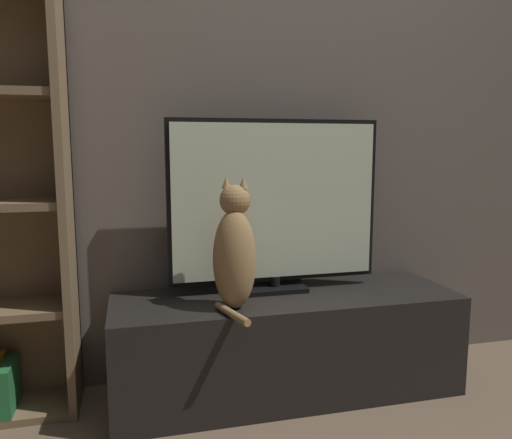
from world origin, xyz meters
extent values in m
cube|color=#60564C|center=(0.00, 1.22, 1.30)|extent=(4.80, 0.05, 2.60)
cube|color=black|center=(0.00, 0.95, 0.21)|extent=(1.45, 0.45, 0.43)
cube|color=black|center=(-0.03, 1.04, 0.44)|extent=(0.26, 0.16, 0.02)
cylinder|color=black|center=(-0.03, 1.04, 0.47)|extent=(0.04, 0.04, 0.04)
cube|color=black|center=(-0.03, 1.05, 0.81)|extent=(0.91, 0.02, 0.69)
cube|color=beige|center=(-0.03, 1.03, 0.81)|extent=(0.88, 0.01, 0.65)
ellipsoid|color=#997547|center=(-0.25, 0.84, 0.62)|extent=(0.20, 0.19, 0.38)
ellipsoid|color=black|center=(-0.23, 0.89, 0.60)|extent=(0.10, 0.07, 0.21)
sphere|color=#997547|center=(-0.24, 0.87, 0.84)|extent=(0.15, 0.15, 0.12)
cone|color=#997547|center=(-0.27, 0.88, 0.91)|extent=(0.04, 0.04, 0.04)
cone|color=#997547|center=(-0.21, 0.86, 0.91)|extent=(0.04, 0.04, 0.04)
cylinder|color=#997547|center=(-0.28, 0.74, 0.44)|extent=(0.09, 0.23, 0.03)
cube|color=brown|center=(-0.86, 1.05, 0.83)|extent=(0.03, 0.28, 1.66)
cube|color=#236B38|center=(-1.11, 1.03, 0.12)|extent=(0.05, 0.20, 0.19)
camera|label=1|loc=(-0.62, -0.98, 1.04)|focal=35.00mm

